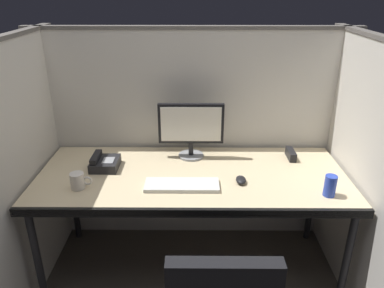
# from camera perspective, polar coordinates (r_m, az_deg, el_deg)

# --- Properties ---
(cubicle_partition_rear) EXTENTS (2.21, 0.06, 1.57)m
(cubicle_partition_rear) POSITION_cam_1_polar(r_m,az_deg,el_deg) (2.66, 0.06, 0.84)
(cubicle_partition_rear) COLOR beige
(cubicle_partition_rear) RESTS_ON ground
(cubicle_partition_left) EXTENTS (0.06, 1.41, 1.57)m
(cubicle_partition_left) POSITION_cam_1_polar(r_m,az_deg,el_deg) (2.39, -24.72, -4.25)
(cubicle_partition_left) COLOR beige
(cubicle_partition_left) RESTS_ON ground
(cubicle_partition_right) EXTENTS (0.06, 1.41, 1.57)m
(cubicle_partition_right) POSITION_cam_1_polar(r_m,az_deg,el_deg) (2.38, 24.80, -4.41)
(cubicle_partition_right) COLOR beige
(cubicle_partition_right) RESTS_ON ground
(desk) EXTENTS (1.90, 0.80, 0.74)m
(desk) POSITION_cam_1_polar(r_m,az_deg,el_deg) (2.29, -0.01, -5.90)
(desk) COLOR beige
(desk) RESTS_ON ground
(monitor_center) EXTENTS (0.43, 0.17, 0.37)m
(monitor_center) POSITION_cam_1_polar(r_m,az_deg,el_deg) (2.41, -0.16, 2.68)
(monitor_center) COLOR gray
(monitor_center) RESTS_ON desk
(keyboard_main) EXTENTS (0.43, 0.15, 0.02)m
(keyboard_main) POSITION_cam_1_polar(r_m,az_deg,el_deg) (2.14, -1.58, -6.39)
(keyboard_main) COLOR silver
(keyboard_main) RESTS_ON desk
(computer_mouse) EXTENTS (0.06, 0.10, 0.04)m
(computer_mouse) POSITION_cam_1_polar(r_m,az_deg,el_deg) (2.19, 7.61, -5.55)
(computer_mouse) COLOR black
(computer_mouse) RESTS_ON desk
(desk_phone) EXTENTS (0.17, 0.19, 0.09)m
(desk_phone) POSITION_cam_1_polar(r_m,az_deg,el_deg) (2.40, -13.48, -2.88)
(desk_phone) COLOR black
(desk_phone) RESTS_ON desk
(red_stapler) EXTENTS (0.04, 0.15, 0.06)m
(red_stapler) POSITION_cam_1_polar(r_m,az_deg,el_deg) (2.55, 15.09, -1.53)
(red_stapler) COLOR black
(red_stapler) RESTS_ON desk
(coffee_mug) EXTENTS (0.13, 0.08, 0.09)m
(coffee_mug) POSITION_cam_1_polar(r_m,az_deg,el_deg) (2.20, -17.29, -5.48)
(coffee_mug) COLOR silver
(coffee_mug) RESTS_ON desk
(soda_can) EXTENTS (0.07, 0.07, 0.12)m
(soda_can) POSITION_cam_1_polar(r_m,az_deg,el_deg) (2.17, 20.66, -6.09)
(soda_can) COLOR #263FB2
(soda_can) RESTS_ON desk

